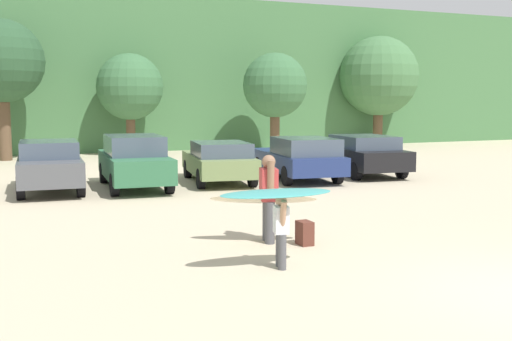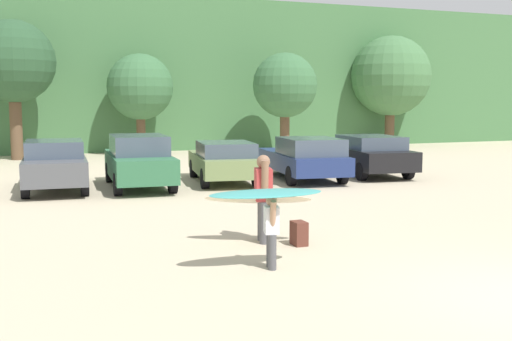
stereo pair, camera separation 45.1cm
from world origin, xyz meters
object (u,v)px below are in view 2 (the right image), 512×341
object	(u,v)px
parked_car_forest_green	(139,160)
person_adult	(263,193)
parked_car_black	(368,154)
backpack_dropped	(299,233)
person_child	(271,227)
parked_car_olive_green	(224,160)
surfboard_teal	(266,193)
surfboard_cream	(258,199)
parked_car_navy	(304,158)
parked_car_dark_gray	(55,164)

from	to	relation	value
parked_car_forest_green	person_adult	distance (m)	8.29
parked_car_black	backpack_dropped	bearing A→B (deg)	149.10
parked_car_forest_green	person_child	distance (m)	10.01
parked_car_olive_green	surfboard_teal	world-z (taller)	parked_car_olive_green
parked_car_forest_green	surfboard_cream	world-z (taller)	parked_car_forest_green
parked_car_forest_green	parked_car_navy	distance (m)	5.57
parked_car_olive_green	surfboard_teal	size ratio (longest dim) A/B	2.40
surfboard_cream	parked_car_olive_green	bearing A→B (deg)	-79.28
parked_car_navy	parked_car_olive_green	bearing A→B (deg)	90.05
person_adult	parked_car_olive_green	bearing A→B (deg)	-88.75
person_child	backpack_dropped	world-z (taller)	person_child
parked_car_forest_green	backpack_dropped	xyz separation A→B (m)	(1.41, -8.72, -0.62)
parked_car_dark_gray	parked_car_black	xyz separation A→B (m)	(10.74, -0.07, -0.03)
person_child	parked_car_black	bearing A→B (deg)	-113.64
surfboard_cream	backpack_dropped	size ratio (longest dim) A/B	4.62
person_child	backpack_dropped	xyz separation A→B (m)	(1.09, 1.28, -0.45)
parked_car_olive_green	person_adult	size ratio (longest dim) A/B	2.70
parked_car_olive_green	person_adult	distance (m)	8.64
parked_car_forest_green	person_child	size ratio (longest dim) A/B	3.91
parked_car_dark_gray	parked_car_forest_green	bearing A→B (deg)	-94.07
surfboard_cream	parked_car_navy	bearing A→B (deg)	-96.33
parked_car_olive_green	parked_car_black	size ratio (longest dim) A/B	0.95
parked_car_olive_green	parked_car_dark_gray	bearing A→B (deg)	96.80
parked_car_forest_green	backpack_dropped	world-z (taller)	parked_car_forest_green
parked_car_dark_gray	backpack_dropped	world-z (taller)	parked_car_dark_gray
person_adult	surfboard_cream	xyz separation A→B (m)	(-0.11, 0.00, -0.11)
parked_car_forest_green	surfboard_cream	size ratio (longest dim) A/B	2.26
parked_car_black	person_child	size ratio (longest dim) A/B	3.95
backpack_dropped	surfboard_teal	bearing A→B (deg)	-131.25
parked_car_navy	person_child	xyz separation A→B (m)	(-5.25, -9.84, -0.08)
parked_car_dark_gray	parked_car_navy	xyz separation A→B (m)	(8.03, -0.48, -0.04)
parked_car_black	person_adult	world-z (taller)	person_adult
person_child	surfboard_teal	distance (m)	0.59
person_adult	surfboard_cream	size ratio (longest dim) A/B	0.81
parked_car_forest_green	person_adult	bearing A→B (deg)	-170.62
parked_car_olive_green	surfboard_cream	world-z (taller)	parked_car_olive_green
parked_car_olive_green	backpack_dropped	distance (m)	9.03
parked_car_olive_green	parked_car_navy	bearing A→B (deg)	-88.84
parked_car_dark_gray	surfboard_cream	bearing A→B (deg)	-156.19
person_adult	surfboard_cream	bearing A→B (deg)	11.81
person_child	person_adult	bearing A→B (deg)	-93.36
parked_car_forest_green	person_adult	world-z (taller)	person_adult
parked_car_forest_green	person_child	xyz separation A→B (m)	(0.32, -10.00, -0.16)
parked_car_black	parked_car_olive_green	bearing A→B (deg)	97.29
parked_car_black	surfboard_cream	xyz separation A→B (m)	(-7.52, -8.48, 0.08)
person_adult	backpack_dropped	distance (m)	1.02
parked_car_black	surfboard_teal	size ratio (longest dim) A/B	2.52
parked_car_forest_green	person_adult	size ratio (longest dim) A/B	2.80
parked_car_forest_green	parked_car_black	xyz separation A→B (m)	(8.29, 0.25, -0.08)
parked_car_dark_gray	parked_car_forest_green	xyz separation A→B (m)	(2.46, -0.31, 0.04)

